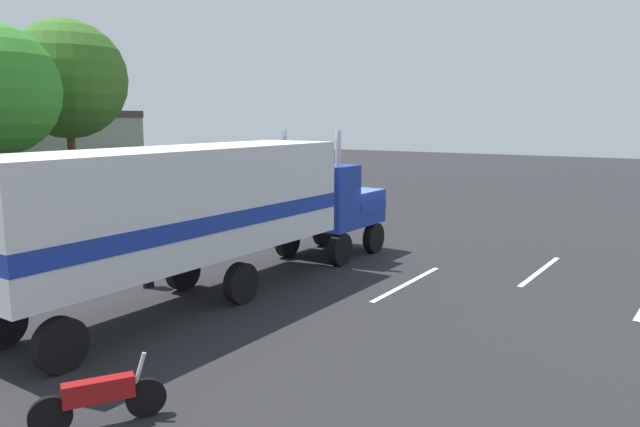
% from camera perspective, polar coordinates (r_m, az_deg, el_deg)
% --- Properties ---
extents(ground_plane, '(120.00, 120.00, 0.00)m').
position_cam_1_polar(ground_plane, '(22.31, 3.11, -3.53)').
color(ground_plane, '#232326').
extents(lane_stripe_near, '(4.40, 0.39, 0.01)m').
position_cam_1_polar(lane_stripe_near, '(18.12, 8.33, -6.63)').
color(lane_stripe_near, silver).
rests_on(lane_stripe_near, ground_plane).
extents(lane_stripe_mid, '(4.40, 0.48, 0.01)m').
position_cam_1_polar(lane_stripe_mid, '(20.60, 20.28, -5.17)').
color(lane_stripe_mid, silver).
rests_on(lane_stripe_mid, ground_plane).
extents(semi_truck, '(14.29, 3.41, 4.50)m').
position_cam_1_polar(semi_truck, '(16.54, -10.30, 0.73)').
color(semi_truck, '#193399').
rests_on(semi_truck, ground_plane).
extents(person_bystander, '(0.40, 0.48, 1.63)m').
position_cam_1_polar(person_bystander, '(18.05, -16.18, -4.05)').
color(person_bystander, black).
rests_on(person_bystander, ground_plane).
extents(parked_bus, '(11.15, 3.33, 3.40)m').
position_cam_1_polar(parked_bus, '(30.60, -10.46, 3.74)').
color(parked_bus, '#BFB29E').
rests_on(parked_bus, ground_plane).
extents(motorcycle, '(1.81, 1.25, 1.12)m').
position_cam_1_polar(motorcycle, '(10.61, -20.26, -16.17)').
color(motorcycle, black).
rests_on(motorcycle, ground_plane).
extents(tree_left, '(6.49, 6.49, 10.19)m').
position_cam_1_polar(tree_left, '(36.49, -22.98, 11.68)').
color(tree_left, brown).
rests_on(tree_left, ground_plane).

